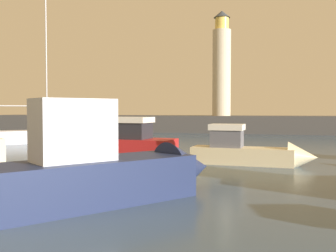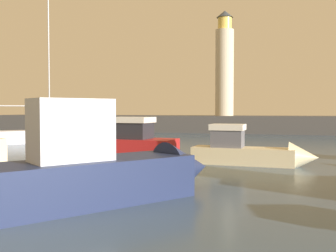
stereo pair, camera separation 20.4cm
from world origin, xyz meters
name	(u,v)px [view 1 (the left image)]	position (x,y,z in m)	size (l,w,h in m)	color
ground_plane	(189,152)	(0.00, 25.21, 0.00)	(220.00, 220.00, 0.00)	#384C60
breakwater	(230,124)	(0.00, 50.42, 1.08)	(69.15, 6.84, 2.16)	#423F3D
lighthouse	(222,66)	(-1.10, 50.42, 8.58)	(2.37, 2.37, 13.56)	beige
motorboat_0	(254,152)	(4.60, 20.19, 0.67)	(6.60, 1.98, 2.43)	beige
motorboat_4	(117,170)	(0.78, 10.53, 0.99)	(6.48, 7.62, 3.50)	#1E284C
motorboat_6	(108,143)	(-4.89, 22.74, 0.77)	(8.25, 3.16, 3.07)	#B21E1E
sailboat_moored	(38,136)	(-14.76, 29.71, 0.62)	(7.49, 7.28, 13.13)	silver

